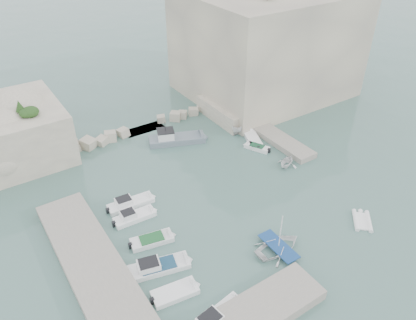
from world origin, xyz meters
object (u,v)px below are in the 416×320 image
motorboat_c (152,242)px  work_boat (177,142)px  motorboat_f (217,320)px  motorboat_d (159,269)px  tender_east_a (286,166)px  tender_east_b (257,149)px  tender_east_c (253,141)px  motorboat_a (131,205)px  rowboat (278,249)px  inflatable_dinghy (362,222)px  tender_east_d (244,131)px  motorboat_b (135,219)px  motorboat_e (175,294)px

motorboat_c → work_boat: work_boat is taller
motorboat_c → motorboat_f: 11.21m
motorboat_d → tender_east_a: (22.08, 6.19, 0.00)m
tender_east_b → tender_east_c: (0.89, 1.98, 0.00)m
motorboat_a → work_boat: bearing=42.8°
rowboat → inflatable_dinghy: 10.55m
tender_east_c → tender_east_d: size_ratio=1.06×
motorboat_b → tender_east_a: (20.96, -1.59, 0.00)m
motorboat_c → rowboat: (10.17, -7.95, 0.00)m
motorboat_c → motorboat_d: (-1.10, -3.56, 0.00)m
tender_east_b → motorboat_f: bearing=107.7°
motorboat_a → inflatable_dinghy: (19.89, -16.49, 0.00)m
motorboat_a → motorboat_e: size_ratio=1.27×
motorboat_c → tender_east_c: bearing=36.1°
motorboat_d → tender_east_d: size_ratio=1.29×
motorboat_e → tender_east_a: 24.19m
motorboat_f → tender_east_b: bearing=35.0°
rowboat → tender_east_a: 15.13m
motorboat_e → tender_east_c: 28.09m
inflatable_dinghy → tender_east_d: 22.98m
inflatable_dinghy → tender_east_a: size_ratio=1.14×
tender_east_d → work_boat: bearing=66.5°
motorboat_b → tender_east_d: size_ratio=0.99×
motorboat_d → motorboat_e: size_ratio=1.45×
motorboat_d → tender_east_d: (23.09, 16.55, 0.00)m
tender_east_a → tender_east_d: tender_east_d is taller
tender_east_b → motorboat_b: bearing=74.2°
motorboat_c → tender_east_d: (22.00, 12.99, 0.00)m
motorboat_f → rowboat: size_ratio=1.22×
motorboat_b → rowboat: size_ratio=0.99×
motorboat_a → tender_east_a: tender_east_a is taller
motorboat_a → rowboat: (9.53, -14.50, 0.00)m
motorboat_f → motorboat_c: bearing=83.4°
tender_east_b → tender_east_a: bearing=160.7°
tender_east_d → motorboat_f: bearing=130.4°
motorboat_b → tender_east_a: tender_east_a is taller
motorboat_e → work_boat: 26.31m
motorboat_e → inflatable_dinghy: motorboat_e is taller
tender_east_c → tender_east_d: tender_east_d is taller
tender_east_c → work_boat: (-9.22, 5.85, 0.00)m
motorboat_d → tender_east_d: 28.41m
inflatable_dinghy → motorboat_e: bearing=125.8°
tender_east_d → motorboat_e: bearing=122.7°
motorboat_d → rowboat: size_ratio=1.30×
tender_east_c → tender_east_b: bearing=177.8°
motorboat_d → motorboat_f: 7.81m
tender_east_b → tender_east_d: tender_east_d is taller
motorboat_c → motorboat_b: bearing=100.6°
motorboat_d → inflatable_dinghy: bearing=-2.6°
inflatable_dinghy → work_boat: 27.09m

